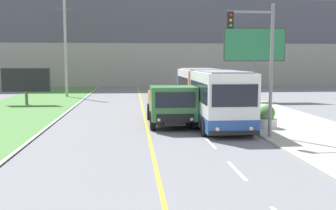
% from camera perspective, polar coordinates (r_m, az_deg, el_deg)
% --- Properties ---
extents(apartment_block_background, '(80.00, 8.04, 18.14)m').
position_cam_1_polar(apartment_block_background, '(61.20, -4.51, 11.35)').
color(apartment_block_background, gray).
rests_on(apartment_block_background, ground_plane).
extents(city_bus, '(2.64, 12.61, 3.23)m').
position_cam_1_polar(city_bus, '(24.64, 5.96, 1.45)').
color(city_bus, white).
rests_on(city_bus, ground_plane).
extents(dump_truck, '(2.58, 6.80, 2.37)m').
position_cam_1_polar(dump_truck, '(22.62, 0.49, -0.09)').
color(dump_truck, black).
rests_on(dump_truck, ground_plane).
extents(car_distant, '(1.80, 4.30, 1.45)m').
position_cam_1_polar(car_distant, '(39.08, 2.32, 1.88)').
color(car_distant, silver).
rests_on(car_distant, ground_plane).
extents(utility_pole_far, '(1.80, 0.28, 10.28)m').
position_cam_1_polar(utility_pole_far, '(42.66, -14.65, 8.12)').
color(utility_pole_far, '#9E9E99').
rests_on(utility_pole_far, ground_plane).
extents(traffic_light_mast, '(2.28, 0.32, 6.45)m').
position_cam_1_polar(traffic_light_mast, '(19.36, 13.12, 7.20)').
color(traffic_light_mast, slate).
rests_on(traffic_light_mast, ground_plane).
extents(billboard_large, '(5.91, 0.24, 6.85)m').
position_cam_1_polar(billboard_large, '(38.24, 12.44, 8.29)').
color(billboard_large, '#59595B').
rests_on(billboard_large, ground_plane).
extents(billboard_small, '(4.06, 0.24, 3.17)m').
position_cam_1_polar(billboard_small, '(35.63, -19.93, 3.34)').
color(billboard_small, '#59595B').
rests_on(billboard_small, ground_plane).
extents(planter_round_near, '(1.13, 1.13, 1.26)m').
position_cam_1_polar(planter_round_near, '(22.40, 14.12, -1.80)').
color(planter_round_near, silver).
rests_on(planter_round_near, sidewalk_right).
extents(planter_round_second, '(1.14, 1.14, 1.29)m').
position_cam_1_polar(planter_round_second, '(27.32, 10.72, -0.25)').
color(planter_round_second, silver).
rests_on(planter_round_second, sidewalk_right).
extents(planter_round_third, '(1.15, 1.15, 1.31)m').
position_cam_1_polar(planter_round_third, '(32.28, 8.11, 0.81)').
color(planter_round_third, silver).
rests_on(planter_round_third, sidewalk_right).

